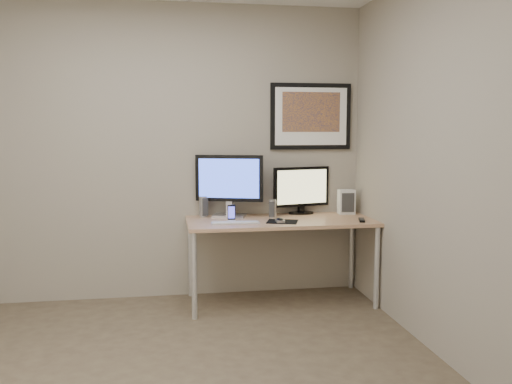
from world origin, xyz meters
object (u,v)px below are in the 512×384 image
framed_art (311,116)px  phone_dock (231,213)px  desk (280,227)px  fan_unit (346,202)px  keyboard (235,223)px  monitor_large (229,183)px  speaker_right (273,209)px  monitor_tv (301,189)px  speaker_left (203,207)px

framed_art → phone_dock: size_ratio=5.17×
desk → fan_unit: 0.72m
desk → fan_unit: (0.66, 0.22, 0.18)m
desk → framed_art: framed_art is taller
keyboard → monitor_large: bearing=93.6°
monitor_large → speaker_right: bearing=0.4°
speaker_right → keyboard: bearing=-124.3°
desk → monitor_large: size_ratio=2.74×
speaker_right → phone_dock: size_ratio=1.13×
framed_art → keyboard: bearing=-148.7°
desk → framed_art: bearing=43.5°
speaker_right → phone_dock: speaker_right is taller
framed_art → fan_unit: 0.85m
framed_art → keyboard: (-0.76, -0.46, -0.88)m
framed_art → monitor_large: 0.97m
monitor_tv → phone_dock: 0.77m
framed_art → keyboard: framed_art is taller
framed_art → monitor_tv: framed_art is taller
speaker_right → desk: bearing=-40.2°
keyboard → speaker_left: bearing=124.2°
phone_dock → keyboard: (0.02, -0.09, -0.07)m
monitor_tv → speaker_left: monitor_tv is taller
monitor_large → speaker_left: (-0.23, 0.03, -0.21)m
monitor_large → keyboard: bearing=-70.2°
speaker_left → keyboard: (0.24, -0.38, -0.09)m
speaker_left → keyboard: 0.46m
desk → monitor_tv: monitor_tv is taller
desk → speaker_right: bearing=116.6°
monitor_large → monitor_tv: bearing=23.2°
fan_unit → framed_art: bearing=162.5°
framed_art → speaker_left: bearing=-175.4°
speaker_left → phone_dock: bearing=-78.6°
monitor_tv → speaker_left: size_ratio=2.95×
monitor_large → phone_dock: size_ratio=4.03×
framed_art → monitor_large: (-0.77, -0.11, -0.59)m
monitor_large → framed_art: bearing=26.8°
desk → speaker_right: size_ratio=9.80×
desk → phone_dock: (-0.43, -0.04, 0.14)m
speaker_right → monitor_large: bearing=-174.8°
speaker_right → framed_art: bearing=53.5°
desk → monitor_large: monitor_large is taller
desk → framed_art: 1.07m
phone_dock → fan_unit: size_ratio=0.65×
phone_dock → desk: bearing=9.7°
speaker_right → phone_dock: (-0.38, -0.14, -0.01)m
speaker_right → keyboard: 0.43m
desk → speaker_right: speaker_right is taller
framed_art → keyboard: 1.25m
desk → monitor_large: bearing=152.4°
phone_dock → fan_unit: 1.12m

